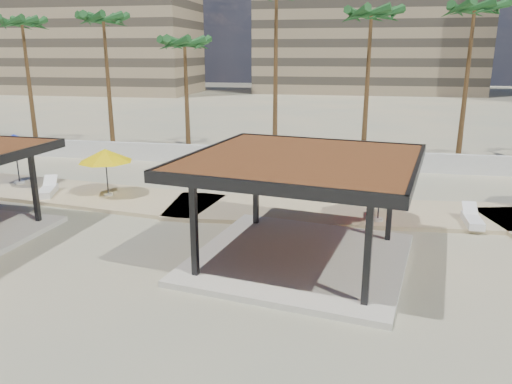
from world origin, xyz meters
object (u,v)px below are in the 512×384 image
lounger_a (48,191)px  lounger_b (472,220)px  pavilion_central (301,200)px  umbrella_c (381,175)px

lounger_a → lounger_b: size_ratio=1.13×
pavilion_central → umbrella_c: size_ratio=2.59×
lounger_a → lounger_b: (19.94, -0.68, -0.01)m
pavilion_central → lounger_a: pavilion_central is taller
lounger_a → lounger_b: bearing=-111.8°
pavilion_central → lounger_a: (-13.27, 5.45, -1.88)m
umbrella_c → pavilion_central: bearing=-122.5°
umbrella_c → lounger_b: umbrella_c is taller
lounger_b → umbrella_c: bearing=94.5°
pavilion_central → lounger_b: pavilion_central is taller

